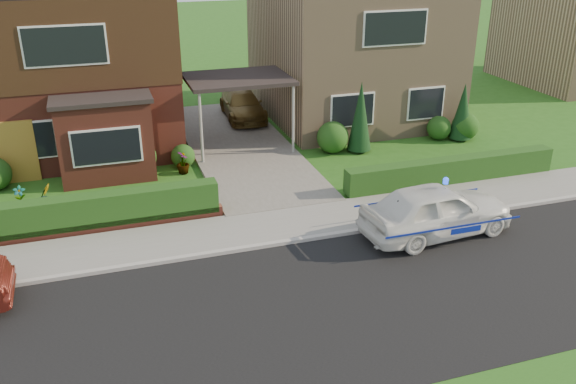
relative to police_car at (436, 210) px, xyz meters
name	(u,v)px	position (x,y,z in m)	size (l,w,h in m)	color
ground	(355,301)	(-3.42, -2.33, -0.74)	(120.00, 120.00, 0.00)	#245516
road	(355,301)	(-3.42, -2.33, -0.74)	(60.00, 6.00, 0.02)	black
kerb	(310,239)	(-3.42, 0.72, -0.68)	(60.00, 0.16, 0.12)	#9E9993
sidewalk	(297,222)	(-3.42, 1.77, -0.69)	(60.00, 2.00, 0.10)	slate
driveway	(240,146)	(-3.42, 8.67, -0.68)	(3.80, 12.00, 0.12)	#666059
house_left	(69,43)	(-9.20, 11.57, 3.08)	(7.50, 9.53, 7.25)	brown
house_right	(351,32)	(2.38, 11.66, 2.93)	(7.50, 8.06, 7.25)	#9E7F60
carport_link	(238,80)	(-3.42, 8.62, 1.92)	(3.80, 3.00, 2.77)	black
garage_door	(1,154)	(-11.66, 7.63, 0.31)	(2.20, 0.10, 2.10)	olive
dwarf_wall	(86,229)	(-9.22, 2.97, -0.56)	(7.70, 0.25, 0.36)	brown
hedge_left	(86,232)	(-9.22, 3.12, -0.74)	(7.50, 0.55, 0.90)	#173D13
hedge_right	(450,184)	(2.38, 3.02, -0.74)	(7.50, 0.55, 0.80)	#173D13
shrub_left_mid	(137,157)	(-7.42, 6.97, -0.08)	(1.32, 1.32, 1.32)	#173D13
shrub_left_near	(183,156)	(-5.82, 7.27, -0.32)	(0.84, 0.84, 0.84)	#173D13
shrub_right_near	(333,137)	(-0.22, 7.07, -0.14)	(1.20, 1.20, 1.20)	#173D13
shrub_right_mid	(439,128)	(4.38, 7.17, -0.26)	(0.96, 0.96, 0.96)	#173D13
shrub_right_far	(465,126)	(5.38, 6.87, -0.20)	(1.08, 1.08, 1.08)	#173D13
conifer_a	(360,118)	(0.78, 6.87, 0.56)	(0.90, 0.90, 2.60)	black
conifer_b	(462,113)	(5.18, 6.87, 0.36)	(0.90, 0.90, 2.20)	black
police_car	(436,210)	(0.00, 0.00, 0.00)	(3.97, 4.45, 1.63)	silver
driveway_car	(242,105)	(-2.42, 12.17, -0.04)	(1.60, 3.93, 1.14)	brown
potted_plant_a	(20,197)	(-11.05, 5.43, -0.40)	(0.36, 0.24, 0.68)	gray
potted_plant_b	(45,197)	(-10.33, 5.08, -0.34)	(0.44, 0.35, 0.80)	gray
potted_plant_c	(183,163)	(-5.92, 6.67, -0.35)	(0.44, 0.44, 0.78)	gray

